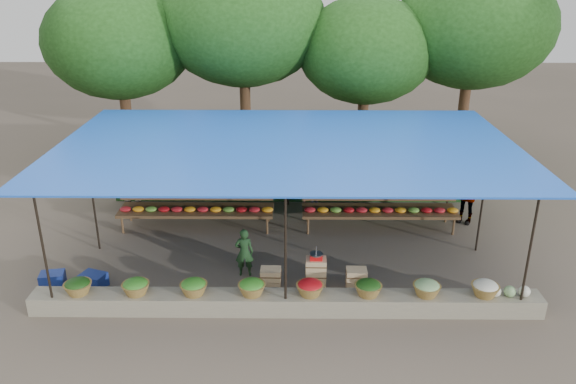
{
  "coord_description": "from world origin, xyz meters",
  "views": [
    {
      "loc": [
        0.14,
        -12.72,
        6.71
      ],
      "look_at": [
        0.02,
        0.2,
        1.5
      ],
      "focal_mm": 35.0,
      "sensor_mm": 36.0,
      "label": 1
    }
  ],
  "objects_px": {
    "crate_counter": "(314,277)",
    "blue_crate_back": "(93,280)",
    "weighing_scale": "(316,256)",
    "vendor_seated": "(244,252)",
    "blue_crate_front": "(52,279)"
  },
  "relations": [
    {
      "from": "weighing_scale",
      "to": "blue_crate_back",
      "type": "height_order",
      "value": "weighing_scale"
    },
    {
      "from": "blue_crate_back",
      "to": "crate_counter",
      "type": "bearing_deg",
      "value": 19.82
    },
    {
      "from": "vendor_seated",
      "to": "blue_crate_front",
      "type": "height_order",
      "value": "vendor_seated"
    },
    {
      "from": "weighing_scale",
      "to": "blue_crate_front",
      "type": "distance_m",
      "value": 5.97
    },
    {
      "from": "crate_counter",
      "to": "blue_crate_front",
      "type": "height_order",
      "value": "crate_counter"
    },
    {
      "from": "blue_crate_front",
      "to": "vendor_seated",
      "type": "bearing_deg",
      "value": -3.19
    },
    {
      "from": "blue_crate_back",
      "to": "vendor_seated",
      "type": "bearing_deg",
      "value": 30.12
    },
    {
      "from": "crate_counter",
      "to": "blue_crate_back",
      "type": "bearing_deg",
      "value": 179.25
    },
    {
      "from": "crate_counter",
      "to": "weighing_scale",
      "type": "xyz_separation_m",
      "value": [
        0.03,
        0.0,
        0.53
      ]
    },
    {
      "from": "blue_crate_front",
      "to": "blue_crate_back",
      "type": "height_order",
      "value": "blue_crate_back"
    },
    {
      "from": "vendor_seated",
      "to": "blue_crate_back",
      "type": "xyz_separation_m",
      "value": [
        -3.36,
        -0.56,
        -0.42
      ]
    },
    {
      "from": "weighing_scale",
      "to": "blue_crate_back",
      "type": "xyz_separation_m",
      "value": [
        -4.99,
        0.07,
        -0.68
      ]
    },
    {
      "from": "vendor_seated",
      "to": "blue_crate_back",
      "type": "bearing_deg",
      "value": 6.82
    },
    {
      "from": "crate_counter",
      "to": "vendor_seated",
      "type": "distance_m",
      "value": 1.74
    },
    {
      "from": "crate_counter",
      "to": "weighing_scale",
      "type": "bearing_deg",
      "value": 0.0
    }
  ]
}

